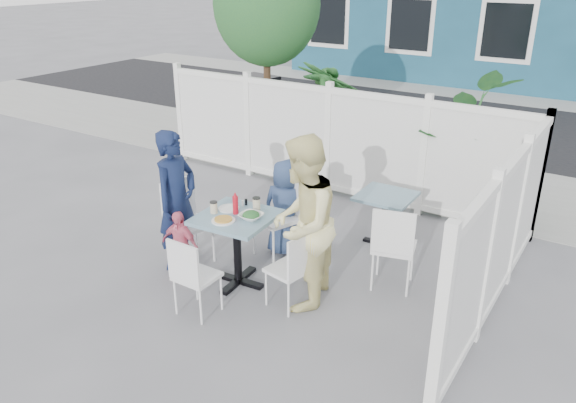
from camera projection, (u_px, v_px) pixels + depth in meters
The scene contains 29 objects.
ground at pixel (222, 255), 6.71m from camera, with size 80.00×80.00×0.00m, color slate.
near_sidewalk at pixel (361, 165), 9.64m from camera, with size 24.00×2.60×0.01m, color gray.
street at pixel (434, 119), 12.50m from camera, with size 24.00×5.00×0.01m, color black.
far_sidewalk at pixel (474, 93), 14.90m from camera, with size 24.00×1.60×0.01m, color gray.
fence_back at pixel (328, 143), 8.21m from camera, with size 5.86×0.08×1.60m.
fence_right at pixel (502, 239), 5.37m from camera, with size 0.08×3.66×1.60m.
tree at pixel (266, 4), 9.04m from camera, with size 1.80×1.62×3.59m.
utility_cabinet at pixel (258, 111), 10.71m from camera, with size 0.65×0.46×1.21m, color gold.
potted_shrub_a at pixel (328, 120), 8.89m from camera, with size 1.03×1.03×1.84m, color #1C522C.
potted_shrub_b at pixel (460, 144), 7.75m from camera, with size 1.63×1.42×1.82m, color #1C522C.
main_table at pixel (237, 231), 5.89m from camera, with size 0.81×0.81×0.80m.
spare_table at pixel (385, 206), 6.73m from camera, with size 0.65×0.65×0.68m.
chair_left at pixel (185, 215), 6.40m from camera, with size 0.52×0.53×0.97m.
chair_right at pixel (294, 265), 5.50m from camera, with size 0.43×0.44×0.84m.
chair_back at pixel (283, 209), 6.50m from camera, with size 0.59×0.58×1.01m.
chair_near at pixel (191, 272), 5.37m from camera, with size 0.38×0.37×0.84m.
chair_spare at pixel (394, 243), 5.79m from camera, with size 0.52×0.51×0.96m.
man at pixel (177, 200), 6.19m from camera, with size 0.58×0.38×1.60m, color #111C3D.
woman at pixel (302, 224), 5.45m from camera, with size 0.86×0.67×1.77m, color #F6E25C.
boy at pixel (285, 208), 6.54m from camera, with size 0.57×0.37×1.16m, color navy.
toddler at pixel (180, 245), 6.08m from camera, with size 0.47×0.19×0.80m, color pink.
plate_main at pixel (223, 221), 5.69m from camera, with size 0.24×0.24×0.02m, color white.
plate_side at pixel (229, 208), 5.97m from camera, with size 0.23×0.23×0.02m, color white.
salad_bowl at pixel (251, 216), 5.73m from camera, with size 0.24×0.24×0.06m, color white.
coffee_cup_a at pixel (214, 208), 5.86m from camera, with size 0.08×0.08×0.12m, color beige.
coffee_cup_b at pixel (256, 204), 5.94m from camera, with size 0.08×0.08×0.12m, color beige.
ketchup_bottle at pixel (235, 205), 5.83m from camera, with size 0.06×0.06×0.19m, color red.
salt_shaker at pixel (243, 203), 6.03m from camera, with size 0.03×0.03×0.06m, color white.
pepper_shaker at pixel (246, 202), 6.06m from camera, with size 0.03×0.03×0.07m, color black.
Camera 1 is at (3.88, -4.54, 3.23)m, focal length 35.00 mm.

